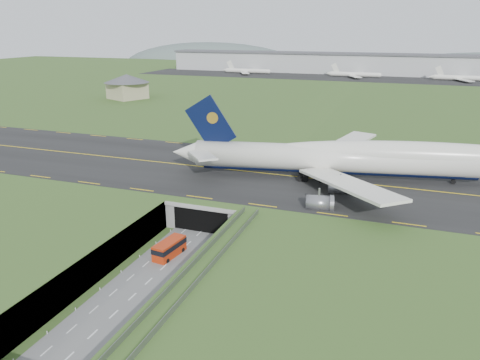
% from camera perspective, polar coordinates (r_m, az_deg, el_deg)
% --- Properties ---
extents(ground, '(900.00, 900.00, 0.00)m').
position_cam_1_polar(ground, '(91.02, -6.88, -8.36)').
color(ground, '#375722').
rests_on(ground, ground).
extents(airfield_deck, '(800.00, 800.00, 6.00)m').
position_cam_1_polar(airfield_deck, '(89.73, -6.96, -6.65)').
color(airfield_deck, gray).
rests_on(airfield_deck, ground).
extents(trench_road, '(12.00, 75.00, 0.20)m').
position_cam_1_polar(trench_road, '(85.14, -9.17, -10.38)').
color(trench_road, slate).
rests_on(trench_road, ground).
extents(taxiway, '(800.00, 44.00, 0.18)m').
position_cam_1_polar(taxiway, '(117.01, 0.21, 1.10)').
color(taxiway, black).
rests_on(taxiway, airfield_deck).
extents(tunnel_portal, '(17.00, 22.30, 6.00)m').
position_cam_1_polar(tunnel_portal, '(103.55, -2.83, -2.85)').
color(tunnel_portal, gray).
rests_on(tunnel_portal, ground).
extents(guideway, '(3.00, 53.00, 7.05)m').
position_cam_1_polar(guideway, '(69.12, -5.91, -12.50)').
color(guideway, '#A8A8A3').
rests_on(guideway, ground).
extents(jumbo_jet, '(92.44, 59.12, 19.92)m').
position_cam_1_polar(jumbo_jet, '(112.45, 14.99, 2.55)').
color(jumbo_jet, silver).
rests_on(jumbo_jet, ground).
extents(shuttle_tram, '(3.72, 7.65, 3.00)m').
position_cam_1_polar(shuttle_tram, '(87.94, -8.61, -8.23)').
color(shuttle_tram, '#B32B0B').
rests_on(shuttle_tram, ground).
extents(service_building, '(29.26, 29.26, 12.12)m').
position_cam_1_polar(service_building, '(243.93, -13.62, 11.27)').
color(service_building, tan).
rests_on(service_building, ground).
extents(cargo_terminal, '(320.00, 67.00, 15.60)m').
position_cam_1_polar(cargo_terminal, '(374.58, 14.47, 13.58)').
color(cargo_terminal, '#B2B2B2').
rests_on(cargo_terminal, ground).
extents(distant_hills, '(700.00, 91.00, 60.00)m').
position_cam_1_polar(distant_hills, '(505.00, 23.34, 11.70)').
color(distant_hills, '#526361').
rests_on(distant_hills, ground).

